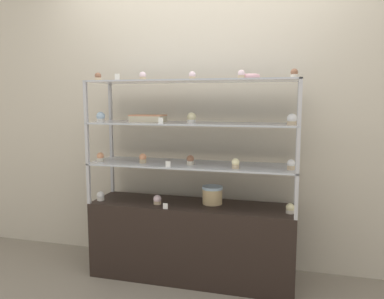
# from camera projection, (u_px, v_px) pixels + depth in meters

# --- Properties ---
(ground_plane) EXTENTS (20.00, 20.00, 0.00)m
(ground_plane) POSITION_uv_depth(u_px,v_px,m) (192.00, 277.00, 2.93)
(ground_plane) COLOR gray
(back_wall) EXTENTS (8.00, 0.05, 2.60)m
(back_wall) POSITION_uv_depth(u_px,v_px,m) (203.00, 109.00, 3.10)
(back_wall) COLOR beige
(back_wall) RESTS_ON ground_plane
(display_base) EXTENTS (1.55, 0.42, 0.59)m
(display_base) POSITION_uv_depth(u_px,v_px,m) (192.00, 241.00, 2.90)
(display_base) COLOR black
(display_base) RESTS_ON ground_plane
(display_riser_lower) EXTENTS (1.55, 0.42, 0.31)m
(display_riser_lower) POSITION_uv_depth(u_px,v_px,m) (192.00, 166.00, 2.82)
(display_riser_lower) COLOR #B7B7BC
(display_riser_lower) RESTS_ON display_base
(display_riser_middle) EXTENTS (1.55, 0.42, 0.31)m
(display_riser_middle) POSITION_uv_depth(u_px,v_px,m) (192.00, 125.00, 2.78)
(display_riser_middle) COLOR #B7B7BC
(display_riser_middle) RESTS_ON display_riser_lower
(display_riser_upper) EXTENTS (1.55, 0.42, 0.31)m
(display_riser_upper) POSITION_uv_depth(u_px,v_px,m) (192.00, 83.00, 2.74)
(display_riser_upper) COLOR #B7B7BC
(display_riser_upper) RESTS_ON display_riser_middle
(layer_cake_centerpiece) EXTENTS (0.16, 0.16, 0.14)m
(layer_cake_centerpiece) POSITION_uv_depth(u_px,v_px,m) (212.00, 195.00, 2.85)
(layer_cake_centerpiece) COLOR #DBBC84
(layer_cake_centerpiece) RESTS_ON display_base
(sheet_cake_frosted) EXTENTS (0.26, 0.15, 0.06)m
(sheet_cake_frosted) POSITION_uv_depth(u_px,v_px,m) (148.00, 118.00, 2.88)
(sheet_cake_frosted) COLOR beige
(sheet_cake_frosted) RESTS_ON display_riser_middle
(cupcake_0) EXTENTS (0.06, 0.06, 0.07)m
(cupcake_0) POSITION_uv_depth(u_px,v_px,m) (101.00, 196.00, 2.95)
(cupcake_0) COLOR white
(cupcake_0) RESTS_ON display_base
(cupcake_1) EXTENTS (0.06, 0.06, 0.07)m
(cupcake_1) POSITION_uv_depth(u_px,v_px,m) (157.00, 200.00, 2.84)
(cupcake_1) COLOR #CCB28C
(cupcake_1) RESTS_ON display_base
(cupcake_2) EXTENTS (0.06, 0.06, 0.07)m
(cupcake_2) POSITION_uv_depth(u_px,v_px,m) (290.00, 209.00, 2.61)
(cupcake_2) COLOR beige
(cupcake_2) RESTS_ON display_base
(price_tag_0) EXTENTS (0.04, 0.00, 0.04)m
(price_tag_0) POSITION_uv_depth(u_px,v_px,m) (165.00, 206.00, 2.71)
(price_tag_0) COLOR white
(price_tag_0) RESTS_ON display_base
(cupcake_3) EXTENTS (0.06, 0.06, 0.07)m
(cupcake_3) POSITION_uv_depth(u_px,v_px,m) (100.00, 157.00, 2.91)
(cupcake_3) COLOR beige
(cupcake_3) RESTS_ON display_riser_lower
(cupcake_4) EXTENTS (0.06, 0.06, 0.07)m
(cupcake_4) POSITION_uv_depth(u_px,v_px,m) (143.00, 158.00, 2.85)
(cupcake_4) COLOR #CCB28C
(cupcake_4) RESTS_ON display_riser_lower
(cupcake_5) EXTENTS (0.06, 0.06, 0.07)m
(cupcake_5) POSITION_uv_depth(u_px,v_px,m) (190.00, 160.00, 2.77)
(cupcake_5) COLOR beige
(cupcake_5) RESTS_ON display_riser_lower
(cupcake_6) EXTENTS (0.06, 0.06, 0.07)m
(cupcake_6) POSITION_uv_depth(u_px,v_px,m) (236.00, 164.00, 2.62)
(cupcake_6) COLOR #CCB28C
(cupcake_6) RESTS_ON display_riser_lower
(cupcake_7) EXTENTS (0.06, 0.06, 0.07)m
(cupcake_7) POSITION_uv_depth(u_px,v_px,m) (291.00, 165.00, 2.57)
(cupcake_7) COLOR #CCB28C
(cupcake_7) RESTS_ON display_riser_lower
(price_tag_1) EXTENTS (0.04, 0.00, 0.04)m
(price_tag_1) POSITION_uv_depth(u_px,v_px,m) (168.00, 164.00, 2.67)
(price_tag_1) COLOR white
(price_tag_1) RESTS_ON display_riser_lower
(cupcake_8) EXTENTS (0.07, 0.07, 0.08)m
(cupcake_8) POSITION_uv_depth(u_px,v_px,m) (101.00, 117.00, 2.89)
(cupcake_8) COLOR white
(cupcake_8) RESTS_ON display_riser_middle
(cupcake_9) EXTENTS (0.07, 0.07, 0.08)m
(cupcake_9) POSITION_uv_depth(u_px,v_px,m) (192.00, 118.00, 2.74)
(cupcake_9) COLOR white
(cupcake_9) RESTS_ON display_riser_middle
(cupcake_10) EXTENTS (0.07, 0.07, 0.08)m
(cupcake_10) POSITION_uv_depth(u_px,v_px,m) (292.00, 120.00, 2.51)
(cupcake_10) COLOR #CCB28C
(cupcake_10) RESTS_ON display_riser_middle
(price_tag_2) EXTENTS (0.04, 0.00, 0.04)m
(price_tag_2) POSITION_uv_depth(u_px,v_px,m) (161.00, 121.00, 2.64)
(price_tag_2) COLOR white
(price_tag_2) RESTS_ON display_riser_middle
(cupcake_11) EXTENTS (0.05, 0.05, 0.06)m
(cupcake_11) POSITION_uv_depth(u_px,v_px,m) (98.00, 77.00, 2.82)
(cupcake_11) COLOR #CCB28C
(cupcake_11) RESTS_ON display_riser_upper
(cupcake_12) EXTENTS (0.05, 0.05, 0.06)m
(cupcake_12) POSITION_uv_depth(u_px,v_px,m) (143.00, 76.00, 2.73)
(cupcake_12) COLOR #CCB28C
(cupcake_12) RESTS_ON display_riser_upper
(cupcake_13) EXTENTS (0.05, 0.05, 0.06)m
(cupcake_13) POSITION_uv_depth(u_px,v_px,m) (192.00, 76.00, 2.70)
(cupcake_13) COLOR #CCB28C
(cupcake_13) RESTS_ON display_riser_upper
(cupcake_14) EXTENTS (0.05, 0.05, 0.06)m
(cupcake_14) POSITION_uv_depth(u_px,v_px,m) (241.00, 75.00, 2.57)
(cupcake_14) COLOR #CCB28C
(cupcake_14) RESTS_ON display_riser_upper
(cupcake_15) EXTENTS (0.05, 0.05, 0.06)m
(cupcake_15) POSITION_uv_depth(u_px,v_px,m) (294.00, 73.00, 2.47)
(cupcake_15) COLOR beige
(cupcake_15) RESTS_ON display_riser_upper
(price_tag_3) EXTENTS (0.04, 0.00, 0.04)m
(price_tag_3) POSITION_uv_depth(u_px,v_px,m) (117.00, 77.00, 2.68)
(price_tag_3) COLOR white
(price_tag_3) RESTS_ON display_riser_upper
(donut_glazed) EXTENTS (0.14, 0.14, 0.04)m
(donut_glazed) POSITION_uv_depth(u_px,v_px,m) (250.00, 77.00, 2.62)
(donut_glazed) COLOR #EFB2BC
(donut_glazed) RESTS_ON display_riser_upper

